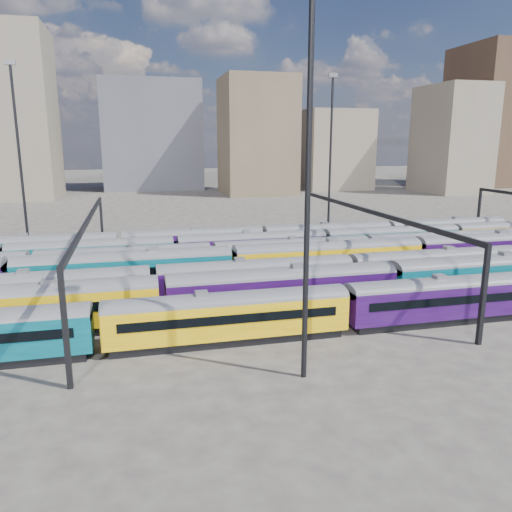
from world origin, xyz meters
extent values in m
plane|color=#3E3834|center=(0.00, 0.00, 0.00)|extent=(500.00, 500.00, 0.00)
cube|color=black|center=(-8.79, -15.00, 0.33)|extent=(18.02, 2.34, 0.66)
cube|color=#CF9B08|center=(-8.79, -15.00, 2.04)|extent=(18.97, 2.75, 2.75)
cylinder|color=#4C4C51|center=(-8.79, -15.00, 3.41)|extent=(18.97, 2.75, 2.75)
cube|color=black|center=(-8.79, -16.40, 2.37)|extent=(16.69, 0.06, 0.71)
cube|color=black|center=(-8.79, -13.60, 2.37)|extent=(16.69, 0.06, 0.71)
cube|color=slate|center=(-8.79, -15.00, 4.15)|extent=(0.95, 0.85, 0.33)
cube|color=black|center=(10.78, -15.00, 0.33)|extent=(18.02, 2.34, 0.66)
cube|color=#20073A|center=(10.78, -15.00, 2.04)|extent=(18.97, 2.75, 2.75)
cylinder|color=#4C4C51|center=(10.78, -15.00, 3.41)|extent=(18.97, 2.75, 2.75)
cube|color=black|center=(10.78, -16.40, 2.37)|extent=(16.69, 0.06, 0.71)
cube|color=black|center=(10.78, -13.60, 2.37)|extent=(16.69, 0.06, 0.71)
cube|color=slate|center=(10.78, -15.00, 4.15)|extent=(0.95, 0.85, 0.33)
cube|color=black|center=(-24.25, -10.00, 0.36)|extent=(19.72, 2.56, 0.73)
cube|color=#CF9B08|center=(-24.25, -10.00, 2.23)|extent=(20.76, 3.01, 3.01)
cylinder|color=#4C4C51|center=(-24.25, -10.00, 3.74)|extent=(20.76, 3.01, 3.01)
cube|color=black|center=(-24.25, -11.53, 2.59)|extent=(18.27, 0.06, 0.78)
cube|color=black|center=(-24.25, -8.47, 2.59)|extent=(18.27, 0.06, 0.78)
cube|color=slate|center=(-24.25, -10.00, 4.54)|extent=(1.04, 0.93, 0.36)
cube|color=black|center=(-2.89, -10.00, 0.36)|extent=(19.72, 2.56, 0.73)
cube|color=#20073A|center=(-2.89, -10.00, 2.23)|extent=(20.76, 3.01, 3.01)
cylinder|color=#4C4C51|center=(-2.89, -10.00, 3.74)|extent=(20.76, 3.01, 3.01)
cube|color=black|center=(-2.89, -11.53, 2.59)|extent=(18.27, 0.06, 0.78)
cube|color=black|center=(-2.89, -8.47, 2.59)|extent=(18.27, 0.06, 0.78)
cube|color=slate|center=(-2.89, -10.00, 4.54)|extent=(1.04, 0.93, 0.36)
cube|color=black|center=(18.47, -10.00, 0.36)|extent=(19.72, 2.56, 0.73)
cube|color=#054452|center=(18.47, -10.00, 2.23)|extent=(20.76, 3.01, 3.01)
cylinder|color=#4C4C51|center=(18.47, -10.00, 3.74)|extent=(20.76, 3.01, 3.01)
cube|color=black|center=(18.47, -11.53, 2.59)|extent=(18.27, 0.06, 0.78)
cube|color=black|center=(18.47, -8.47, 2.59)|extent=(18.27, 0.06, 0.78)
cube|color=slate|center=(18.47, -10.00, 4.54)|extent=(1.04, 0.93, 0.36)
cube|color=black|center=(-24.04, -5.00, 0.34)|extent=(18.34, 2.38, 0.68)
cube|color=#CF9B08|center=(-24.04, -5.00, 2.08)|extent=(19.30, 2.80, 2.80)
cylinder|color=#4C4C51|center=(-24.04, -5.00, 3.47)|extent=(19.30, 2.80, 2.80)
cube|color=black|center=(-24.04, -6.42, 2.41)|extent=(16.99, 0.06, 0.72)
cube|color=black|center=(-24.04, -3.58, 2.41)|extent=(16.99, 0.06, 0.72)
cube|color=slate|center=(-24.04, -5.00, 4.22)|extent=(0.97, 0.87, 0.34)
cube|color=black|center=(-4.14, -5.00, 0.34)|extent=(18.34, 2.38, 0.68)
cube|color=#20073A|center=(-4.14, -5.00, 2.08)|extent=(19.30, 2.80, 2.80)
cylinder|color=#4C4C51|center=(-4.14, -5.00, 3.47)|extent=(19.30, 2.80, 2.80)
cube|color=black|center=(-4.14, -6.42, 2.41)|extent=(16.99, 0.06, 0.72)
cube|color=black|center=(-4.14, -3.58, 2.41)|extent=(16.99, 0.06, 0.72)
cube|color=slate|center=(-4.14, -5.00, 4.22)|extent=(0.97, 0.87, 0.34)
cube|color=black|center=(15.76, -5.00, 0.34)|extent=(18.34, 2.38, 0.68)
cube|color=#CF9B08|center=(15.76, -5.00, 2.08)|extent=(19.30, 2.80, 2.80)
cylinder|color=#4C4C51|center=(15.76, -5.00, 3.47)|extent=(19.30, 2.80, 2.80)
cube|color=black|center=(15.76, -6.42, 2.41)|extent=(16.99, 0.06, 0.72)
cube|color=black|center=(15.76, -3.58, 2.41)|extent=(16.99, 0.06, 0.72)
cube|color=slate|center=(15.76, -5.00, 4.22)|extent=(0.97, 0.87, 0.34)
cube|color=black|center=(-16.63, 0.00, 0.38)|extent=(20.39, 2.65, 0.75)
cube|color=#054452|center=(-16.63, 0.00, 2.31)|extent=(21.47, 3.11, 3.11)
cylinder|color=#4C4C51|center=(-16.63, 0.00, 3.86)|extent=(21.47, 3.11, 3.11)
cube|color=black|center=(-16.63, -1.58, 2.68)|extent=(18.89, 0.06, 0.81)
cube|color=black|center=(-16.63, 1.58, 2.68)|extent=(18.89, 0.06, 0.81)
cube|color=slate|center=(-16.63, 0.00, 4.69)|extent=(1.07, 0.97, 0.38)
cube|color=black|center=(5.44, 0.00, 0.38)|extent=(20.39, 2.65, 0.75)
cube|color=#CF9B08|center=(5.44, 0.00, 2.31)|extent=(21.47, 3.11, 3.11)
cylinder|color=#4C4C51|center=(5.44, 0.00, 3.86)|extent=(21.47, 3.11, 3.11)
cube|color=black|center=(5.44, -1.58, 2.68)|extent=(18.89, 0.06, 0.81)
cube|color=black|center=(5.44, 1.58, 2.68)|extent=(18.89, 0.06, 0.81)
cube|color=slate|center=(5.44, 0.00, 4.69)|extent=(1.07, 0.97, 0.38)
cube|color=black|center=(27.51, 0.00, 0.38)|extent=(20.39, 2.65, 0.75)
cube|color=#20073A|center=(27.51, 0.00, 2.31)|extent=(21.47, 3.11, 3.11)
cylinder|color=#4C4C51|center=(27.51, 0.00, 3.86)|extent=(21.47, 3.11, 3.11)
cube|color=black|center=(27.51, -1.58, 2.68)|extent=(18.89, 0.06, 0.81)
cube|color=black|center=(27.51, 1.58, 2.68)|extent=(18.89, 0.06, 0.81)
cube|color=slate|center=(27.51, 0.00, 4.69)|extent=(1.07, 0.97, 0.38)
cube|color=black|center=(-16.75, 5.00, 0.33)|extent=(17.97, 2.33, 0.66)
cube|color=#CF9B08|center=(-16.75, 5.00, 2.03)|extent=(18.92, 2.74, 2.74)
cylinder|color=#4C4C51|center=(-16.75, 5.00, 3.41)|extent=(18.92, 2.74, 2.74)
cube|color=black|center=(-16.75, 3.61, 2.36)|extent=(16.65, 0.06, 0.71)
cube|color=black|center=(-16.75, 6.39, 2.36)|extent=(16.65, 0.06, 0.71)
cube|color=slate|center=(-16.75, 5.00, 4.14)|extent=(0.95, 0.85, 0.33)
cube|color=black|center=(2.76, 5.00, 0.33)|extent=(17.97, 2.33, 0.66)
cube|color=#054452|center=(2.76, 5.00, 2.03)|extent=(18.92, 2.74, 2.74)
cylinder|color=#4C4C51|center=(2.76, 5.00, 3.41)|extent=(18.92, 2.74, 2.74)
cube|color=black|center=(2.76, 3.61, 2.36)|extent=(16.65, 0.06, 0.71)
cube|color=black|center=(2.76, 6.39, 2.36)|extent=(16.65, 0.06, 0.71)
cube|color=slate|center=(2.76, 5.00, 4.14)|extent=(0.95, 0.85, 0.33)
cube|color=black|center=(22.28, 5.00, 0.33)|extent=(17.97, 2.33, 0.66)
cube|color=#CF9B08|center=(22.28, 5.00, 2.03)|extent=(18.92, 2.74, 2.74)
cylinder|color=#4C4C51|center=(22.28, 5.00, 3.41)|extent=(18.92, 2.74, 2.74)
cube|color=black|center=(22.28, 3.61, 2.36)|extent=(16.65, 0.06, 0.71)
cube|color=black|center=(22.28, 6.39, 2.36)|extent=(16.65, 0.06, 0.71)
cube|color=slate|center=(22.28, 5.00, 4.14)|extent=(0.95, 0.85, 0.33)
cube|color=black|center=(-20.62, 10.00, 0.33)|extent=(18.10, 2.35, 0.67)
cube|color=#054452|center=(-20.62, 10.00, 2.05)|extent=(19.06, 2.76, 2.76)
cylinder|color=#4C4C51|center=(-20.62, 10.00, 3.43)|extent=(19.06, 2.76, 2.76)
cube|color=black|center=(-20.62, 8.60, 2.38)|extent=(16.77, 0.06, 0.71)
cube|color=black|center=(-20.62, 11.40, 2.38)|extent=(16.77, 0.06, 0.71)
cube|color=slate|center=(-20.62, 10.00, 4.17)|extent=(0.95, 0.86, 0.33)
cube|color=black|center=(-0.96, 10.00, 0.33)|extent=(18.10, 2.35, 0.67)
cube|color=#20073A|center=(-0.96, 10.00, 2.05)|extent=(19.06, 2.76, 2.76)
cylinder|color=#4C4C51|center=(-0.96, 10.00, 3.43)|extent=(19.06, 2.76, 2.76)
cube|color=black|center=(-0.96, 8.60, 2.38)|extent=(16.77, 0.06, 0.71)
cube|color=black|center=(-0.96, 11.40, 2.38)|extent=(16.77, 0.06, 0.71)
cube|color=slate|center=(-0.96, 10.00, 4.17)|extent=(0.95, 0.86, 0.33)
cube|color=black|center=(18.70, 10.00, 0.33)|extent=(18.10, 2.35, 0.67)
cube|color=#054452|center=(18.70, 10.00, 2.05)|extent=(19.06, 2.76, 2.76)
cylinder|color=#4C4C51|center=(18.70, 10.00, 3.43)|extent=(19.06, 2.76, 2.76)
cube|color=black|center=(18.70, 8.60, 2.38)|extent=(16.77, 0.06, 0.71)
cube|color=black|center=(18.70, 11.40, 2.38)|extent=(16.77, 0.06, 0.71)
cube|color=slate|center=(18.70, 10.00, 4.17)|extent=(0.95, 0.86, 0.33)
cube|color=black|center=(38.35, 10.00, 0.33)|extent=(18.10, 2.35, 0.67)
cube|color=black|center=(38.35, 11.40, 2.38)|extent=(16.77, 0.06, 0.71)
cube|color=black|center=(-27.23, 15.00, 0.33)|extent=(17.73, 2.30, 0.65)
cube|color=#054452|center=(-27.23, 15.00, 2.01)|extent=(18.66, 2.71, 2.71)
cylinder|color=#4C4C51|center=(-27.23, 15.00, 3.36)|extent=(18.66, 2.71, 2.71)
cube|color=black|center=(-27.23, 13.63, 2.33)|extent=(16.42, 0.06, 0.70)
cube|color=black|center=(-27.23, 16.37, 2.33)|extent=(16.42, 0.06, 0.70)
cube|color=slate|center=(-27.23, 15.00, 4.08)|extent=(0.93, 0.84, 0.33)
cube|color=black|center=(-7.97, 15.00, 0.33)|extent=(17.73, 2.30, 0.65)
cube|color=#20073A|center=(-7.97, 15.00, 2.01)|extent=(18.66, 2.71, 2.71)
cylinder|color=#4C4C51|center=(-7.97, 15.00, 3.36)|extent=(18.66, 2.71, 2.71)
cube|color=black|center=(-7.97, 13.63, 2.33)|extent=(16.42, 0.06, 0.70)
cube|color=black|center=(-7.97, 16.37, 2.33)|extent=(16.42, 0.06, 0.70)
cube|color=slate|center=(-7.97, 15.00, 4.08)|extent=(0.93, 0.84, 0.33)
cube|color=black|center=(11.29, 15.00, 0.33)|extent=(17.73, 2.30, 0.65)
cube|color=#054452|center=(11.29, 15.00, 2.01)|extent=(18.66, 2.71, 2.71)
cylinder|color=#4C4C51|center=(11.29, 15.00, 3.36)|extent=(18.66, 2.71, 2.71)
cube|color=black|center=(11.29, 13.63, 2.33)|extent=(16.42, 0.06, 0.70)
cube|color=black|center=(11.29, 16.37, 2.33)|extent=(16.42, 0.06, 0.70)
cube|color=slate|center=(11.29, 15.00, 4.08)|extent=(0.93, 0.84, 0.33)
cube|color=black|center=(30.56, 15.00, 0.33)|extent=(17.73, 2.30, 0.65)
cube|color=#CF9B08|center=(30.56, 15.00, 2.01)|extent=(18.66, 2.71, 2.71)
cylinder|color=#4C4C51|center=(30.56, 15.00, 3.36)|extent=(18.66, 2.71, 2.71)
cube|color=black|center=(30.56, 13.63, 2.33)|extent=(16.42, 0.06, 0.70)
cube|color=black|center=(30.56, 16.37, 2.33)|extent=(16.42, 0.06, 0.70)
cube|color=slate|center=(30.56, 15.00, 4.08)|extent=(0.93, 0.84, 0.33)
cube|color=black|center=(-20.00, -20.00, 4.00)|extent=(0.35, 0.35, 8.00)
cube|color=black|center=(-20.00, 20.00, 4.00)|extent=(0.35, 0.35, 8.00)
cube|color=black|center=(-20.00, 0.00, 7.80)|extent=(0.30, 40.00, 0.45)
cube|color=black|center=(10.00, -20.00, 4.00)|extent=(0.35, 0.35, 8.00)
cube|color=black|center=(10.00, 20.00, 4.00)|extent=(0.35, 0.35, 8.00)
cube|color=black|center=(10.00, 0.00, 7.80)|extent=(0.30, 40.00, 0.45)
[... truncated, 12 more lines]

